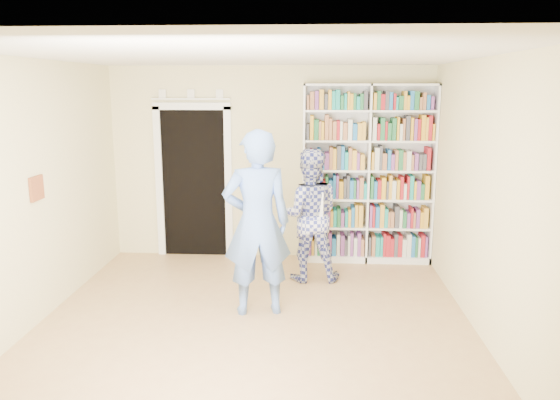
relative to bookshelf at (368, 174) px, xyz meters
name	(u,v)px	position (x,y,z in m)	size (l,w,h in m)	color
floor	(253,330)	(-1.35, -2.34, -1.24)	(5.00, 5.00, 0.00)	#AB7D52
ceiling	(250,55)	(-1.35, -2.34, 1.46)	(5.00, 5.00, 0.00)	white
wall_back	(271,164)	(-1.35, 0.16, 0.11)	(4.50, 4.50, 0.00)	beige
wall_left	(25,197)	(-3.60, -2.34, 0.11)	(5.00, 5.00, 0.00)	beige
wall_right	(489,202)	(0.90, -2.34, 0.11)	(5.00, 5.00, 0.00)	beige
bookshelf	(368,174)	(0.00, 0.00, 0.00)	(1.79, 0.33, 2.45)	white
doorway	(194,175)	(-2.45, 0.13, -0.06)	(1.10, 0.08, 2.43)	black
wall_art	(37,188)	(-3.58, -2.14, 0.16)	(0.03, 0.25, 0.25)	maroon
man_blue	(257,223)	(-1.35, -1.89, -0.24)	(0.73, 0.48, 2.00)	#5C80CC
man_plaid	(309,215)	(-0.80, -0.82, -0.40)	(0.81, 0.63, 1.67)	navy
paper_sheet	(315,204)	(-0.73, -1.00, -0.22)	(0.21, 0.01, 0.30)	white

